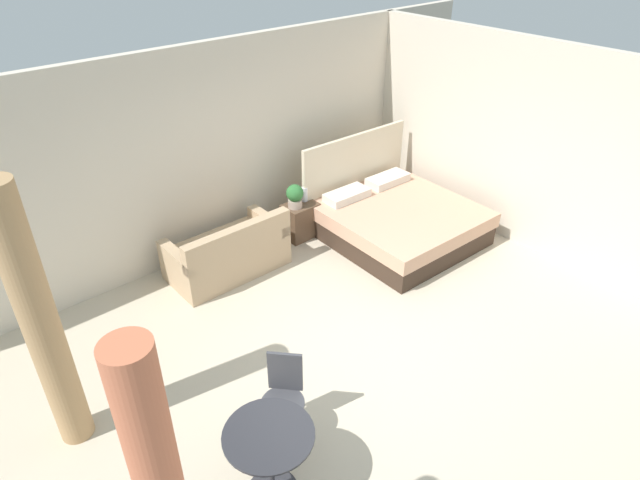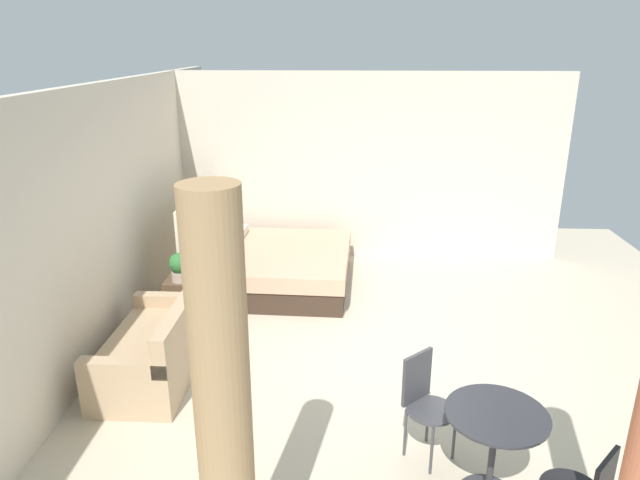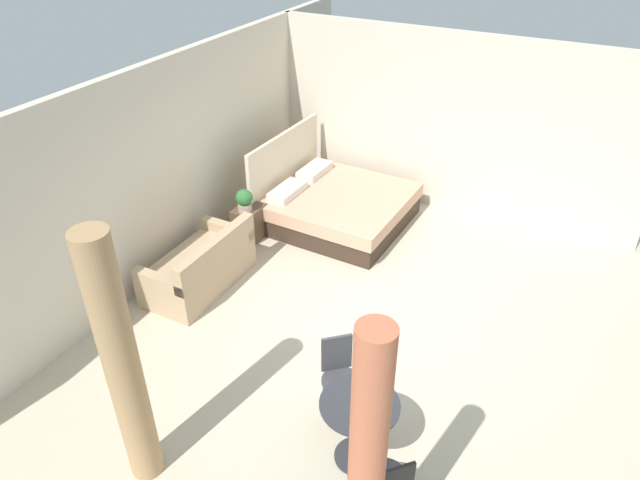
% 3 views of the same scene
% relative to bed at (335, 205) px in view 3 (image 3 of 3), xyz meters
% --- Properties ---
extents(ground_plane, '(9.35, 8.81, 0.02)m').
position_rel_bed_xyz_m(ground_plane, '(-1.91, -1.38, -0.30)').
color(ground_plane, beige).
extents(wall_back, '(9.35, 0.12, 2.80)m').
position_rel_bed_xyz_m(wall_back, '(-1.91, 1.53, 1.11)').
color(wall_back, beige).
rests_on(wall_back, ground).
extents(wall_right, '(0.12, 5.81, 2.80)m').
position_rel_bed_xyz_m(wall_right, '(1.26, -1.38, 1.11)').
color(wall_right, beige).
rests_on(wall_right, ground).
extents(bed, '(2.02, 2.10, 1.30)m').
position_rel_bed_xyz_m(bed, '(0.00, 0.00, 0.00)').
color(bed, '#38281E').
rests_on(bed, ground).
extents(couch, '(1.52, 0.82, 0.82)m').
position_rel_bed_xyz_m(couch, '(-2.34, 0.82, -0.01)').
color(couch, tan).
rests_on(couch, ground).
extents(nightstand, '(0.48, 0.36, 0.52)m').
position_rel_bed_xyz_m(nightstand, '(-1.04, 0.90, -0.03)').
color(nightstand, brown).
rests_on(nightstand, ground).
extents(potted_plant, '(0.25, 0.25, 0.35)m').
position_rel_bed_xyz_m(potted_plant, '(-1.14, 0.89, 0.42)').
color(potted_plant, tan).
rests_on(potted_plant, nightstand).
extents(vase, '(0.09, 0.09, 0.22)m').
position_rel_bed_xyz_m(vase, '(-0.92, 0.95, 0.34)').
color(vase, silver).
rests_on(vase, nightstand).
extents(balcony_table, '(0.72, 0.72, 0.74)m').
position_rel_bed_xyz_m(balcony_table, '(-3.83, -2.13, 0.23)').
color(balcony_table, '#2D2D33').
rests_on(balcony_table, ground).
extents(cafe_chair_near_couch, '(0.55, 0.55, 0.88)m').
position_rel_bed_xyz_m(cafe_chair_near_couch, '(-3.35, -1.69, 0.23)').
color(cafe_chair_near_couch, '#3F3F44').
rests_on(cafe_chair_near_couch, ground).
extents(curtain_left, '(0.25, 0.25, 2.60)m').
position_rel_bed_xyz_m(curtain_left, '(-4.84, -2.61, 1.01)').
color(curtain_left, '#D1704C').
rests_on(curtain_left, ground).
extents(curtain_right, '(0.29, 0.29, 2.60)m').
position_rel_bed_xyz_m(curtain_right, '(-4.84, -0.45, 1.01)').
color(curtain_right, tan).
rests_on(curtain_right, ground).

